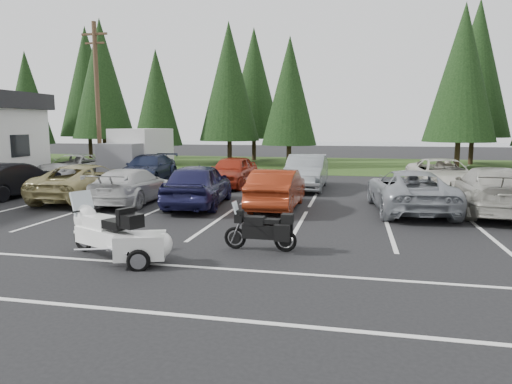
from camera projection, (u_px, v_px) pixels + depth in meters
The scene contains 30 objects.
ground at pixel (188, 229), 13.68m from camera, with size 120.00×120.00×0.00m, color black.
grass_strip at pixel (293, 164), 36.90m from camera, with size 80.00×16.00×0.01m, color #213A12.
lake_water at pixel (348, 147), 66.07m from camera, with size 70.00×50.00×0.02m, color slate.
utility_pole at pixel (97, 98), 26.70m from camera, with size 1.60×0.26×9.00m.
box_truck at pixel (135, 153), 27.23m from camera, with size 2.40×5.60×2.90m, color silver, non-canonical shape.
stall_markings at pixel (209, 216), 15.62m from camera, with size 32.00×16.00×0.01m, color silver.
conifer_1 at pixel (27, 98), 37.99m from camera, with size 3.96×3.96×9.22m.
conifer_2 at pixel (102, 79), 38.07m from camera, with size 5.10×5.10×11.89m.
conifer_3 at pixel (157, 98), 35.81m from camera, with size 3.87×3.87×9.02m.
conifer_4 at pixel (229, 82), 35.94m from camera, with size 4.80×4.80×11.17m.
conifer_5 at pixel (290, 91), 33.77m from camera, with size 4.14×4.14×9.63m.
conifer_6 at pixel (462, 73), 31.61m from camera, with size 4.93×4.93×11.48m.
conifer_back_a at pixel (87, 82), 42.93m from camera, with size 5.28×5.28×12.30m.
conifer_back_b at pixel (254, 84), 40.15m from camera, with size 4.97×4.97×11.58m.
conifer_back_c at pixel (477, 69), 35.63m from camera, with size 5.50×5.50×12.81m.
car_near_1 at pixel (13, 180), 19.82m from camera, with size 1.59×4.57×1.50m, color black.
car_near_2 at pixel (87, 182), 18.96m from camera, with size 2.50×5.43×1.51m, color #9B8F5A.
car_near_3 at pixel (132, 186), 18.26m from camera, with size 1.96×4.82×1.40m, color silver.
car_near_4 at pixel (198, 185), 17.50m from camera, with size 1.98×4.93×1.68m, color #1A1A41.
car_near_5 at pixel (277, 189), 17.03m from camera, with size 1.57×4.51×1.48m, color maroon.
car_near_6 at pixel (409, 191), 16.43m from camera, with size 2.50×5.43×1.51m, color gray.
car_near_7 at pixel (492, 190), 16.04m from camera, with size 2.32×5.72×1.66m, color #A2A095.
car_far_0 at pixel (74, 167), 25.97m from camera, with size 2.41×5.22×1.45m, color #B9B9B7.
car_far_1 at pixel (148, 169), 25.01m from camera, with size 2.10×5.18×1.50m, color #161D37.
car_far_2 at pixel (232, 171), 23.15m from camera, with size 1.85×4.59×1.56m, color #9B2613.
car_far_3 at pixel (306, 172), 22.30m from camera, with size 1.77×5.07×1.67m, color slate.
car_far_4 at pixel (442, 175), 21.51m from camera, with size 2.53×5.50×1.53m, color beige.
touring_motorcycle at pixel (104, 226), 10.59m from camera, with size 2.77×0.85×1.53m, color white, non-canonical shape.
cargo_trailer at pixel (141, 249), 10.09m from camera, with size 1.57×0.88×0.73m, color silver, non-canonical shape.
adventure_motorcycle at pixel (260, 226), 11.26m from camera, with size 2.03×0.71×1.23m, color black, non-canonical shape.
Camera 1 is at (4.81, -12.65, 3.07)m, focal length 32.00 mm.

